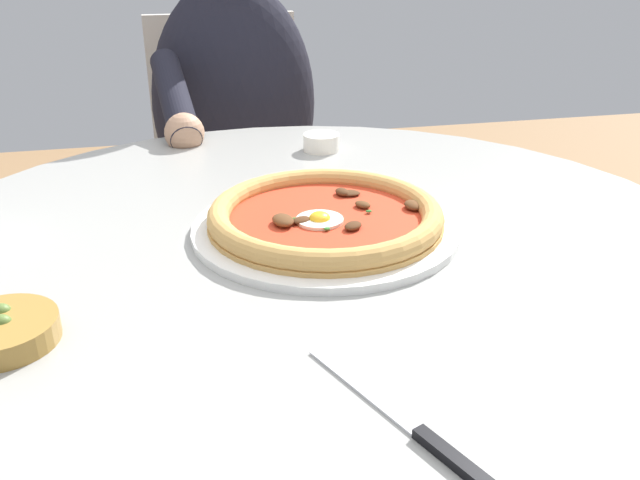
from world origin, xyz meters
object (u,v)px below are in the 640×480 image
at_px(dining_table, 311,338).
at_px(cafe_chair_diner, 232,166).
at_px(ramekin_capers, 321,142).
at_px(diner_person, 239,194).
at_px(pizza_on_plate, 325,219).
at_px(steak_knife, 429,441).

bearing_deg(dining_table, cafe_chair_diner, -89.16).
relative_size(ramekin_capers, diner_person, 0.05).
relative_size(pizza_on_plate, ramekin_capers, 5.36).
height_order(ramekin_capers, diner_person, diner_person).
bearing_deg(steak_knife, cafe_chair_diner, -89.07).
height_order(dining_table, steak_knife, steak_knife).
xyz_separation_m(steak_knife, ramekin_capers, (-0.09, -0.72, 0.01)).
relative_size(pizza_on_plate, steak_knife, 1.58).
xyz_separation_m(pizza_on_plate, steak_knife, (0.01, 0.39, -0.01)).
height_order(steak_knife, ramekin_capers, ramekin_capers).
relative_size(dining_table, pizza_on_plate, 3.15).
relative_size(diner_person, cafe_chair_diner, 1.30).
bearing_deg(steak_knife, diner_person, -88.97).
bearing_deg(pizza_on_plate, diner_person, -87.32).
height_order(dining_table, diner_person, diner_person).
height_order(dining_table, cafe_chair_diner, cafe_chair_diner).
height_order(dining_table, pizza_on_plate, pizza_on_plate).
height_order(steak_knife, cafe_chair_diner, cafe_chair_diner).
bearing_deg(pizza_on_plate, cafe_chair_diner, -87.74).
distance_m(steak_knife, cafe_chair_diner, 1.29).
xyz_separation_m(dining_table, steak_knife, (-0.01, 0.38, 0.15)).
height_order(pizza_on_plate, diner_person, diner_person).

